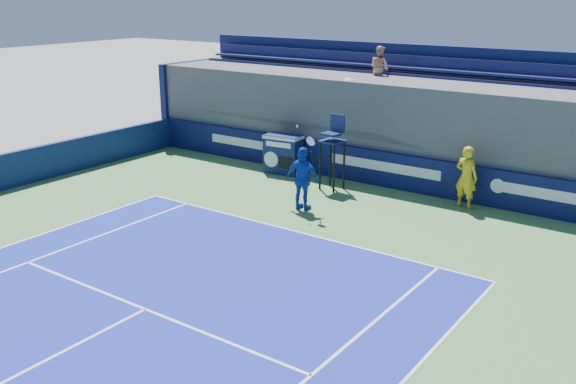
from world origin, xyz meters
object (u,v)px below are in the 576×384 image
Objects in this scene: match_clock at (283,153)px; umpire_chair at (333,144)px; ball_person at (466,177)px; tennis_player at (303,179)px.

umpire_chair reaches higher than match_clock.
ball_person is 6.74m from match_clock.
umpire_chair is at bearing 99.59° from tennis_player.
tennis_player is at bearing -80.41° from umpire_chair.
ball_person is 4.36m from umpire_chair.
umpire_chair is (2.46, -0.64, 0.79)m from match_clock.
tennis_player is at bearing 45.95° from ball_person.
match_clock is at bearing 165.49° from umpire_chair.
ball_person reaches higher than match_clock.
umpire_chair is at bearing -14.51° from match_clock.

